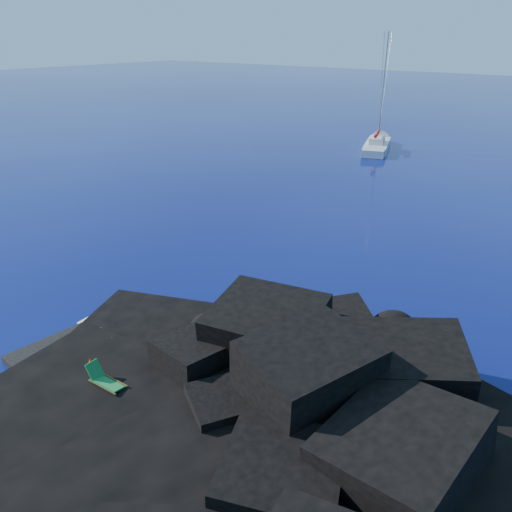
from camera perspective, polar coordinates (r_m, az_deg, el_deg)
The scene contains 9 objects.
ground at distance 28.28m, azimuth -23.32°, elevation -9.17°, with size 400.00×400.00×0.00m, color #04043C.
headland at distance 21.73m, azimuth 3.05°, elevation -18.16°, with size 24.00×24.00×3.60m, color black, non-canonical shape.
beach at distance 25.18m, azimuth -16.97°, elevation -12.54°, with size 8.50×6.00×0.70m, color black.
surf_foam at distance 27.12m, azimuth -8.68°, elevation -8.75°, with size 10.00×8.00×0.06m, color white, non-canonical shape.
sailboat at distance 71.22m, azimuth 13.61°, elevation 11.72°, with size 2.98×14.21×14.89m, color silver, non-canonical shape.
deck_chair at distance 23.08m, azimuth -16.65°, elevation -13.29°, with size 1.78×0.78×1.22m, color #197233, non-canonical shape.
towel at distance 26.86m, azimuth -16.57°, elevation -8.97°, with size 2.02×0.95×0.05m, color silver.
sunbather at distance 26.78m, azimuth -16.61°, elevation -8.71°, with size 1.79×0.44×0.24m, color #AE7A5B, non-canonical shape.
marker_cone at distance 24.90m, azimuth -18.37°, elevation -11.47°, with size 0.34×0.34×0.53m, color #ED4C0C.
Camera 1 is at (21.85, -10.39, 14.64)m, focal length 35.00 mm.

